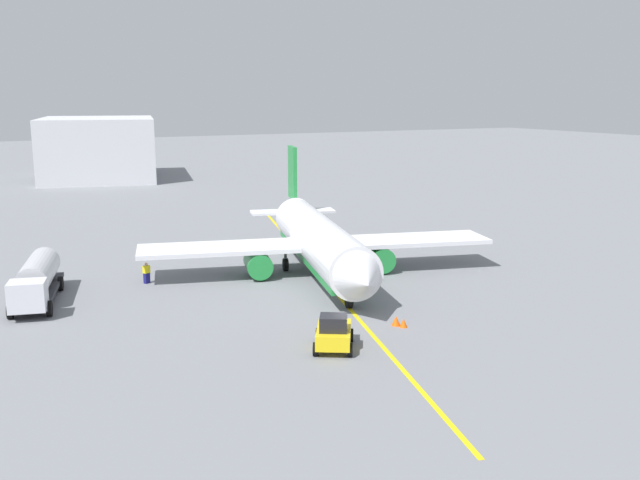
# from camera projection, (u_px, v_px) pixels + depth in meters

# --- Properties ---
(ground_plane) EXTENTS (400.00, 400.00, 0.00)m
(ground_plane) POSITION_uv_depth(u_px,v_px,m) (320.00, 275.00, 59.88)
(ground_plane) COLOR slate
(airplane) EXTENTS (30.24, 30.08, 9.87)m
(airplane) POSITION_uv_depth(u_px,v_px,m) (319.00, 242.00, 59.76)
(airplane) COLOR white
(airplane) RESTS_ON ground
(fuel_tanker) EXTENTS (10.88, 4.92, 3.15)m
(fuel_tanker) POSITION_uv_depth(u_px,v_px,m) (37.00, 279.00, 51.71)
(fuel_tanker) COLOR #2D2D33
(fuel_tanker) RESTS_ON ground
(pushback_tug) EXTENTS (4.12, 3.72, 2.20)m
(pushback_tug) POSITION_uv_depth(u_px,v_px,m) (334.00, 333.00, 42.27)
(pushback_tug) COLOR yellow
(pushback_tug) RESTS_ON ground
(refueling_worker) EXTENTS (0.56, 0.63, 1.71)m
(refueling_worker) POSITION_uv_depth(u_px,v_px,m) (147.00, 273.00, 57.07)
(refueling_worker) COLOR navy
(refueling_worker) RESTS_ON ground
(safety_cone_nose) EXTENTS (0.53, 0.53, 0.58)m
(safety_cone_nose) POSITION_uv_depth(u_px,v_px,m) (404.00, 323.00, 46.38)
(safety_cone_nose) COLOR #F2590F
(safety_cone_nose) RESTS_ON ground
(safety_cone_wingtip) EXTENTS (0.59, 0.59, 0.65)m
(safety_cone_wingtip) POSITION_uv_depth(u_px,v_px,m) (396.00, 321.00, 46.70)
(safety_cone_wingtip) COLOR #F2590F
(safety_cone_wingtip) RESTS_ON ground
(distant_hangar) EXTENTS (27.64, 23.92, 10.85)m
(distant_hangar) POSITION_uv_depth(u_px,v_px,m) (99.00, 148.00, 126.92)
(distant_hangar) COLOR silver
(distant_hangar) RESTS_ON ground
(taxi_line_marking) EXTENTS (61.28, 16.63, 0.01)m
(taxi_line_marking) POSITION_uv_depth(u_px,v_px,m) (320.00, 275.00, 59.87)
(taxi_line_marking) COLOR yellow
(taxi_line_marking) RESTS_ON ground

